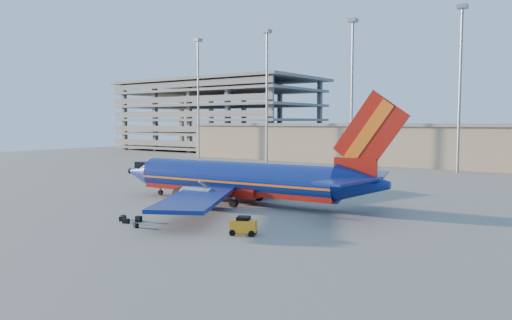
# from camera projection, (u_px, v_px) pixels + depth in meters

# --- Properties ---
(ground) EXTENTS (220.00, 220.00, 0.00)m
(ground) POSITION_uv_depth(u_px,v_px,m) (222.00, 198.00, 57.80)
(ground) COLOR slate
(ground) RESTS_ON ground
(terminal_building) EXTENTS (122.00, 16.00, 8.50)m
(terminal_building) POSITION_uv_depth(u_px,v_px,m) (447.00, 145.00, 98.81)
(terminal_building) COLOR gray
(terminal_building) RESTS_ON ground
(parking_garage) EXTENTS (62.00, 32.00, 21.40)m
(parking_garage) POSITION_uv_depth(u_px,v_px,m) (219.00, 112.00, 152.90)
(parking_garage) COLOR slate
(parking_garage) RESTS_ON ground
(light_mast_row) EXTENTS (101.60, 1.60, 28.65)m
(light_mast_row) POSITION_uv_depth(u_px,v_px,m) (403.00, 74.00, 90.95)
(light_mast_row) COLOR gray
(light_mast_row) RESTS_ON ground
(aircraft_main) EXTENTS (34.65, 33.25, 11.73)m
(aircraft_main) POSITION_uv_depth(u_px,v_px,m) (242.00, 180.00, 53.83)
(aircraft_main) COLOR navy
(aircraft_main) RESTS_ON ground
(baggage_tug) EXTENTS (2.34, 1.93, 1.45)m
(baggage_tug) POSITION_uv_depth(u_px,v_px,m) (244.00, 225.00, 38.82)
(baggage_tug) COLOR orange
(baggage_tug) RESTS_ON ground
(luggage_pile) EXTENTS (4.20, 2.28, 0.51)m
(luggage_pile) POSITION_uv_depth(u_px,v_px,m) (129.00, 220.00, 43.67)
(luggage_pile) COLOR black
(luggage_pile) RESTS_ON ground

